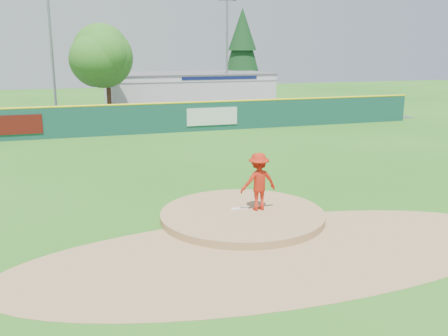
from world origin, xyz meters
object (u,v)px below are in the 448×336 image
object	(u,v)px
deciduous_tree	(107,62)
pitcher	(259,182)
light_pole_left	(51,42)
van	(185,112)
light_pole_right	(227,49)
pool_building_grp	(188,90)
conifer_tree	(242,49)

from	to	relation	value
deciduous_tree	pitcher	bearing A→B (deg)	-84.06
light_pole_left	van	bearing A→B (deg)	-24.93
deciduous_tree	light_pole_left	size ratio (longest dim) A/B	0.67
light_pole_left	light_pole_right	distance (m)	15.14
light_pole_left	pool_building_grp	bearing A→B (deg)	22.60
van	deciduous_tree	bearing A→B (deg)	60.58
van	conifer_tree	distance (m)	17.11
van	pool_building_grp	size ratio (longest dim) A/B	0.37
van	light_pole_right	world-z (taller)	light_pole_right
pitcher	pool_building_grp	xyz separation A→B (m)	(5.41, 31.93, 0.43)
light_pole_right	van	bearing A→B (deg)	-130.56
pitcher	van	size ratio (longest dim) A/B	0.34
van	deciduous_tree	distance (m)	7.08
van	pitcher	bearing A→B (deg)	166.93
van	pool_building_grp	distance (m)	9.78
pool_building_grp	light_pole_right	xyz separation A→B (m)	(3.00, -2.99, 3.88)
van	light_pole_right	bearing A→B (deg)	-46.27
pool_building_grp	deciduous_tree	bearing A→B (deg)	-138.84
van	light_pole_right	xyz separation A→B (m)	(5.49, 6.42, 4.73)
pool_building_grp	deciduous_tree	world-z (taller)	deciduous_tree
conifer_tree	light_pole_left	size ratio (longest dim) A/B	0.86
pool_building_grp	light_pole_left	distance (m)	13.72
pitcher	light_pole_right	size ratio (longest dim) A/B	0.20
pitcher	pool_building_grp	world-z (taller)	pool_building_grp
light_pole_right	deciduous_tree	bearing A→B (deg)	-160.02
pitcher	pool_building_grp	size ratio (longest dim) A/B	0.13
pitcher	pool_building_grp	bearing A→B (deg)	-103.39
van	conifer_tree	xyz separation A→B (m)	(9.49, 13.42, 4.73)
pitcher	light_pole_right	distance (m)	30.44
light_pole_left	light_pole_right	bearing A→B (deg)	7.59
pitcher	light_pole_left	bearing A→B (deg)	-80.02
pitcher	deciduous_tree	bearing A→B (deg)	-87.84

